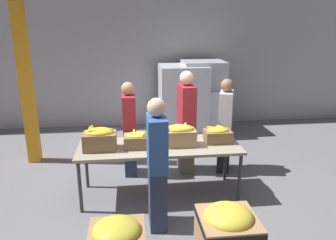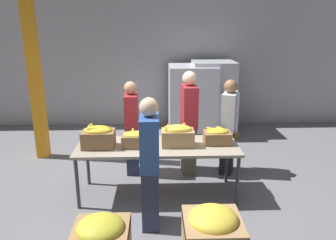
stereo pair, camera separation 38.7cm
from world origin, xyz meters
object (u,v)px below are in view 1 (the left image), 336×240
object	(u,v)px
banana_box_2	(179,135)
pallet_stack_0	(202,97)
volunteer_0	(186,123)
volunteer_2	(225,126)
volunteer_1	(129,129)
pallet_stack_1	(183,100)
banana_box_0	(100,138)
sorting_table	(159,149)
support_pillar	(22,52)
banana_box_1	(138,140)
banana_box_3	(218,135)
volunteer_3	(157,165)
pallet_stack_2	(203,110)
donation_bin_1	(227,238)

from	to	relation	value
banana_box_2	pallet_stack_0	distance (m)	3.13
volunteer_0	volunteer_2	world-z (taller)	volunteer_0
volunteer_1	volunteer_2	world-z (taller)	volunteer_2
pallet_stack_1	volunteer_1	bearing A→B (deg)	-120.82
banana_box_0	volunteer_2	world-z (taller)	volunteer_2
sorting_table	support_pillar	world-z (taller)	support_pillar
support_pillar	volunteer_2	bearing A→B (deg)	-13.07
banana_box_0	banana_box_1	size ratio (longest dim) A/B	1.16
support_pillar	pallet_stack_1	distance (m)	3.48
banana_box_3	volunteer_3	xyz separation A→B (m)	(-0.96, -0.82, -0.07)
banana_box_1	banana_box_2	distance (m)	0.59
sorting_table	support_pillar	size ratio (longest dim) A/B	0.58
pallet_stack_2	banana_box_3	bearing A→B (deg)	-98.35
banana_box_2	volunteer_1	world-z (taller)	volunteer_1
support_pillar	volunteer_0	bearing A→B (deg)	-15.19
banana_box_2	volunteer_2	size ratio (longest dim) A/B	0.29
volunteer_0	pallet_stack_2	world-z (taller)	volunteer_0
banana_box_1	banana_box_3	bearing A→B (deg)	3.66
pallet_stack_2	banana_box_1	bearing A→B (deg)	-118.72
banana_box_0	sorting_table	bearing A→B (deg)	3.07
banana_box_2	support_pillar	size ratio (longest dim) A/B	0.11
volunteer_1	pallet_stack_1	size ratio (longest dim) A/B	1.00
volunteer_2	donation_bin_1	size ratio (longest dim) A/B	2.15
donation_bin_1	pallet_stack_0	xyz separation A→B (m)	(0.74, 4.59, 0.42)
banana_box_2	banana_box_0	bearing A→B (deg)	-179.02
banana_box_1	pallet_stack_1	distance (m)	3.07
volunteer_3	support_pillar	world-z (taller)	support_pillar
banana_box_1	donation_bin_1	world-z (taller)	banana_box_1
volunteer_2	pallet_stack_0	distance (m)	2.21
pallet_stack_1	pallet_stack_2	bearing A→B (deg)	4.75
volunteer_3	support_pillar	size ratio (longest dim) A/B	0.41
donation_bin_1	pallet_stack_0	world-z (taller)	pallet_stack_0
volunteer_1	banana_box_1	bearing A→B (deg)	6.31
donation_bin_1	banana_box_3	bearing A→B (deg)	78.87
banana_box_2	volunteer_3	distance (m)	0.84
volunteer_2	pallet_stack_0	world-z (taller)	pallet_stack_0
volunteer_1	support_pillar	bearing A→B (deg)	-114.63
banana_box_1	volunteer_2	distance (m)	1.68
banana_box_1	banana_box_2	bearing A→B (deg)	0.08
sorting_table	volunteer_0	world-z (taller)	volunteer_0
volunteer_3	pallet_stack_0	world-z (taller)	volunteer_3
volunteer_3	pallet_stack_0	bearing A→B (deg)	-20.81
sorting_table	volunteer_0	size ratio (longest dim) A/B	1.34
banana_box_2	pallet_stack_2	size ratio (longest dim) A/B	0.43
sorting_table	banana_box_0	xyz separation A→B (m)	(-0.83, -0.04, 0.21)
sorting_table	banana_box_2	size ratio (longest dim) A/B	5.05
support_pillar	pallet_stack_2	size ratio (longest dim) A/B	3.79
volunteer_2	support_pillar	distance (m)	3.66
banana_box_0	volunteer_0	xyz separation A→B (m)	(1.35, 0.83, -0.08)
sorting_table	donation_bin_1	xyz separation A→B (m)	(0.53, -1.65, -0.33)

